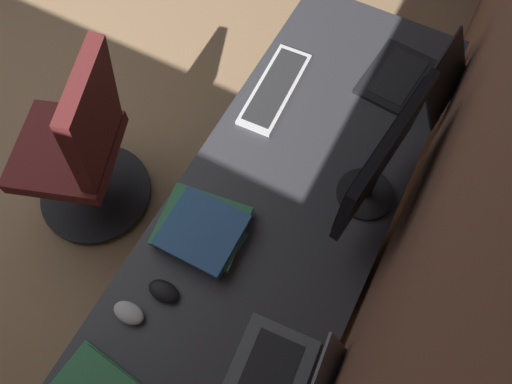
{
  "coord_description": "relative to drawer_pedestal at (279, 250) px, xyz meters",
  "views": [
    {
      "loc": [
        0.77,
        2.16,
        2.21
      ],
      "look_at": [
        0.23,
        1.88,
        0.95
      ],
      "focal_mm": 32.82,
      "sensor_mm": 36.0,
      "label": 1
    }
  ],
  "objects": [
    {
      "name": "desk",
      "position": [
        0.06,
        -0.03,
        0.32
      ],
      "size": [
        2.24,
        0.72,
        0.73
      ],
      "color": "#38383D",
      "rests_on": "ground"
    },
    {
      "name": "keyboard_main",
      "position": [
        -0.46,
        -0.27,
        0.39
      ],
      "size": [
        0.43,
        0.16,
        0.02
      ],
      "color": "silver",
      "rests_on": "desk"
    },
    {
      "name": "laptop_left",
      "position": [
        -0.73,
        0.2,
        0.43
      ],
      "size": [
        0.36,
        0.37,
        0.21
      ],
      "color": "black",
      "rests_on": "desk"
    },
    {
      "name": "drawer_pedestal",
      "position": [
        0.0,
        0.0,
        0.0
      ],
      "size": [
        0.4,
        0.51,
        0.69
      ],
      "color": "#38383D",
      "rests_on": "ground"
    },
    {
      "name": "monitor_primary",
      "position": [
        -0.2,
        0.21,
        0.62
      ],
      "size": [
        0.5,
        0.2,
        0.41
      ],
      "color": "black",
      "rests_on": "desk"
    },
    {
      "name": "mouse_spare",
      "position": [
        0.42,
        -0.22,
        0.4
      ],
      "size": [
        0.06,
        0.1,
        0.03
      ],
      "primitive_type": "ellipsoid",
      "color": "black",
      "rests_on": "desk"
    },
    {
      "name": "book_stack_far",
      "position": [
        0.19,
        -0.21,
        0.42
      ],
      "size": [
        0.27,
        0.31,
        0.06
      ],
      "color": "#38669E",
      "rests_on": "desk"
    },
    {
      "name": "mouse_main",
      "position": [
        0.53,
        -0.28,
        0.4
      ],
      "size": [
        0.06,
        0.1,
        0.03
      ],
      "primitive_type": "ellipsoid",
      "color": "silver",
      "rests_on": "desk"
    },
    {
      "name": "office_chair",
      "position": [
        0.04,
        -0.94,
        0.11
      ],
      "size": [
        0.56,
        0.6,
        0.97
      ],
      "color": "maroon",
      "rests_on": "ground"
    },
    {
      "name": "wall_back",
      "position": [
        -0.17,
        0.41,
        0.95
      ],
      "size": [
        4.8,
        0.1,
        2.6
      ],
      "primitive_type": "cube",
      "color": "brown",
      "rests_on": "ground"
    }
  ]
}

